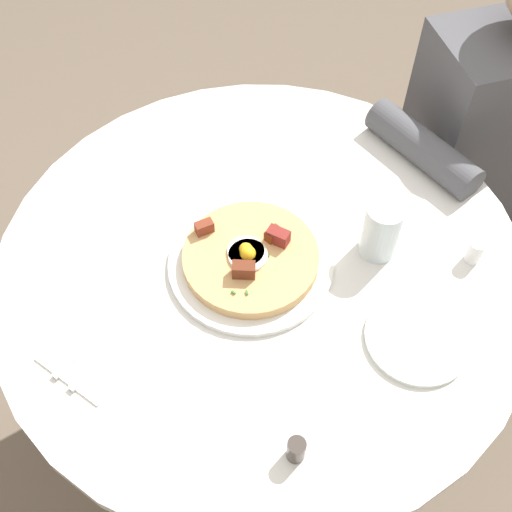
{
  "coord_description": "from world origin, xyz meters",
  "views": [
    {
      "loc": [
        0.19,
        0.63,
        1.69
      ],
      "look_at": [
        0.01,
        0.0,
        0.78
      ],
      "focal_mm": 44.71,
      "sensor_mm": 36.0,
      "label": 1
    }
  ],
  "objects_px": {
    "breakfast_pizza": "(251,257)",
    "person_seated": "(476,180)",
    "pizza_plate": "(251,263)",
    "bread_plate": "(417,338)",
    "dining_table": "(261,311)",
    "fork": "(94,336)",
    "water_glass": "(381,230)",
    "knife": "(110,348)",
    "salt_shaker": "(475,251)",
    "pepper_shaker": "(296,450)"
  },
  "relations": [
    {
      "from": "person_seated",
      "to": "pizza_plate",
      "type": "height_order",
      "value": "person_seated"
    },
    {
      "from": "knife",
      "to": "pepper_shaker",
      "type": "height_order",
      "value": "pepper_shaker"
    },
    {
      "from": "dining_table",
      "to": "breakfast_pizza",
      "type": "relative_size",
      "value": 4.0
    },
    {
      "from": "knife",
      "to": "fork",
      "type": "bearing_deg",
      "value": -90.0
    },
    {
      "from": "bread_plate",
      "to": "water_glass",
      "type": "distance_m",
      "value": 0.2
    },
    {
      "from": "bread_plate",
      "to": "fork",
      "type": "bearing_deg",
      "value": -16.2
    },
    {
      "from": "fork",
      "to": "salt_shaker",
      "type": "xyz_separation_m",
      "value": [
        -0.68,
        0.03,
        0.02
      ]
    },
    {
      "from": "bread_plate",
      "to": "knife",
      "type": "distance_m",
      "value": 0.5
    },
    {
      "from": "breakfast_pizza",
      "to": "salt_shaker",
      "type": "relative_size",
      "value": 5.08
    },
    {
      "from": "pizza_plate",
      "to": "water_glass",
      "type": "relative_size",
      "value": 2.56
    },
    {
      "from": "bread_plate",
      "to": "water_glass",
      "type": "relative_size",
      "value": 1.52
    },
    {
      "from": "water_glass",
      "to": "fork",
      "type": "bearing_deg",
      "value": 4.63
    },
    {
      "from": "dining_table",
      "to": "pizza_plate",
      "type": "height_order",
      "value": "pizza_plate"
    },
    {
      "from": "breakfast_pizza",
      "to": "salt_shaker",
      "type": "xyz_separation_m",
      "value": [
        -0.39,
        0.1,
        -0.0
      ]
    },
    {
      "from": "breakfast_pizza",
      "to": "fork",
      "type": "height_order",
      "value": "breakfast_pizza"
    },
    {
      "from": "knife",
      "to": "person_seated",
      "type": "bearing_deg",
      "value": 162.5
    },
    {
      "from": "dining_table",
      "to": "pepper_shaker",
      "type": "relative_size",
      "value": 20.67
    },
    {
      "from": "person_seated",
      "to": "fork",
      "type": "relative_size",
      "value": 6.31
    },
    {
      "from": "dining_table",
      "to": "breakfast_pizza",
      "type": "xyz_separation_m",
      "value": [
        0.02,
        0.01,
        0.21
      ]
    },
    {
      "from": "knife",
      "to": "water_glass",
      "type": "height_order",
      "value": "water_glass"
    },
    {
      "from": "bread_plate",
      "to": "water_glass",
      "type": "bearing_deg",
      "value": -91.79
    },
    {
      "from": "bread_plate",
      "to": "fork",
      "type": "distance_m",
      "value": 0.53
    },
    {
      "from": "breakfast_pizza",
      "to": "bread_plate",
      "type": "xyz_separation_m",
      "value": [
        -0.22,
        0.22,
        -0.02
      ]
    },
    {
      "from": "breakfast_pizza",
      "to": "pepper_shaker",
      "type": "xyz_separation_m",
      "value": [
        0.03,
        0.35,
        -0.0
      ]
    },
    {
      "from": "person_seated",
      "to": "water_glass",
      "type": "bearing_deg",
      "value": 34.27
    },
    {
      "from": "dining_table",
      "to": "person_seated",
      "type": "distance_m",
      "value": 0.69
    },
    {
      "from": "dining_table",
      "to": "salt_shaker",
      "type": "bearing_deg",
      "value": 164.38
    },
    {
      "from": "bread_plate",
      "to": "pizza_plate",
      "type": "bearing_deg",
      "value": -44.51
    },
    {
      "from": "person_seated",
      "to": "salt_shaker",
      "type": "bearing_deg",
      "value": 52.95
    },
    {
      "from": "person_seated",
      "to": "salt_shaker",
      "type": "relative_size",
      "value": 23.94
    },
    {
      "from": "fork",
      "to": "salt_shaker",
      "type": "relative_size",
      "value": 3.8
    },
    {
      "from": "pepper_shaker",
      "to": "bread_plate",
      "type": "bearing_deg",
      "value": -153.23
    },
    {
      "from": "fork",
      "to": "water_glass",
      "type": "height_order",
      "value": "water_glass"
    },
    {
      "from": "breakfast_pizza",
      "to": "bread_plate",
      "type": "distance_m",
      "value": 0.31
    },
    {
      "from": "dining_table",
      "to": "water_glass",
      "type": "relative_size",
      "value": 8.38
    },
    {
      "from": "dining_table",
      "to": "bread_plate",
      "type": "bearing_deg",
      "value": 131.94
    },
    {
      "from": "person_seated",
      "to": "pizza_plate",
      "type": "relative_size",
      "value": 3.85
    },
    {
      "from": "fork",
      "to": "breakfast_pizza",
      "type": "bearing_deg",
      "value": 155.04
    },
    {
      "from": "pizza_plate",
      "to": "bread_plate",
      "type": "bearing_deg",
      "value": 135.49
    },
    {
      "from": "dining_table",
      "to": "pepper_shaker",
      "type": "height_order",
      "value": "pepper_shaker"
    },
    {
      "from": "breakfast_pizza",
      "to": "person_seated",
      "type": "bearing_deg",
      "value": -158.3
    },
    {
      "from": "knife",
      "to": "salt_shaker",
      "type": "distance_m",
      "value": 0.65
    },
    {
      "from": "bread_plate",
      "to": "dining_table",
      "type": "bearing_deg",
      "value": -48.06
    },
    {
      "from": "knife",
      "to": "salt_shaker",
      "type": "bearing_deg",
      "value": 141.36
    },
    {
      "from": "dining_table",
      "to": "knife",
      "type": "relative_size",
      "value": 5.35
    },
    {
      "from": "bread_plate",
      "to": "salt_shaker",
      "type": "distance_m",
      "value": 0.2
    },
    {
      "from": "pizza_plate",
      "to": "water_glass",
      "type": "height_order",
      "value": "water_glass"
    },
    {
      "from": "breakfast_pizza",
      "to": "pepper_shaker",
      "type": "distance_m",
      "value": 0.35
    },
    {
      "from": "pizza_plate",
      "to": "breakfast_pizza",
      "type": "bearing_deg",
      "value": -77.26
    },
    {
      "from": "person_seated",
      "to": "knife",
      "type": "relative_size",
      "value": 6.31
    }
  ]
}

